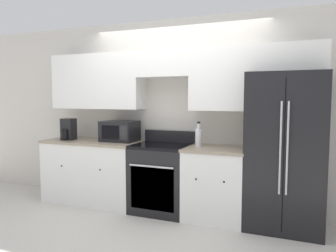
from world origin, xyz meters
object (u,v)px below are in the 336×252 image
oven_range (162,178)px  bottle (198,137)px  refrigerator (285,151)px  microwave (120,131)px

oven_range → bottle: bottle is taller
bottle → refrigerator: bearing=0.9°
oven_range → bottle: 0.76m
oven_range → microwave: 0.91m
refrigerator → microwave: refrigerator is taller
oven_range → microwave: bearing=172.9°
refrigerator → microwave: bearing=179.2°
oven_range → refrigerator: refrigerator is taller
oven_range → bottle: size_ratio=3.36×
oven_range → refrigerator: (1.55, 0.05, 0.45)m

